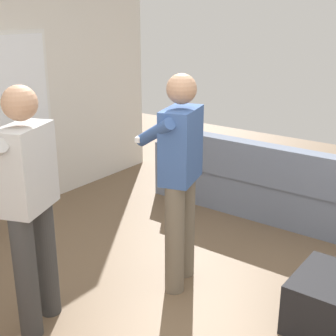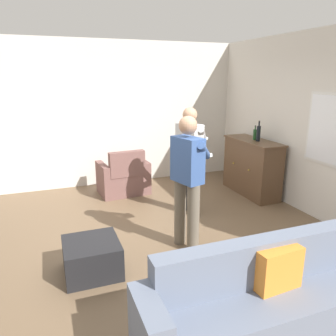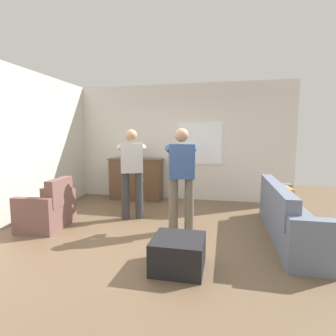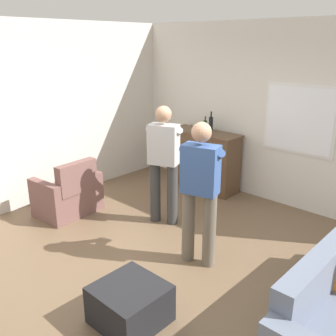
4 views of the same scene
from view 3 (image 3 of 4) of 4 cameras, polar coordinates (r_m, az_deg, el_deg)
name	(u,v)px [view 3 (image 3 of 4)]	position (r m, az deg, el deg)	size (l,w,h in m)	color
ground	(154,238)	(4.18, -3.11, -14.90)	(10.40, 10.40, 0.00)	brown
wall_back_with_window	(183,143)	(6.48, 3.18, 5.56)	(5.20, 0.15, 2.80)	silver
wall_side_left	(1,145)	(5.26, -32.52, 4.18)	(0.12, 5.20, 2.80)	silver
couch	(286,217)	(4.50, 24.35, -9.61)	(0.57, 2.44, 0.82)	slate
armchair	(48,211)	(4.97, -24.61, -8.45)	(0.71, 0.93, 0.85)	brown
sideboard_cabinet	(136,179)	(6.48, -6.90, -2.39)	(1.29, 0.49, 1.02)	brown
bottle_wine_green	(141,153)	(6.37, -5.92, 3.35)	(0.07, 0.07, 0.36)	black
bottle_liquor_amber	(136,154)	(6.45, -7.02, 2.99)	(0.06, 0.06, 0.26)	#1E4C23
ottoman	(178,253)	(3.24, 2.26, -18.02)	(0.60, 0.60, 0.37)	black
person_standing_left	(132,169)	(4.93, -7.87, -0.31)	(0.52, 0.52, 1.68)	#383838
person_standing_right	(181,175)	(4.21, 2.92, -1.48)	(0.54, 0.52, 1.68)	#6B6051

